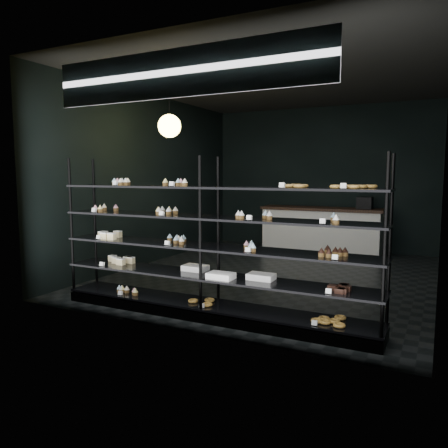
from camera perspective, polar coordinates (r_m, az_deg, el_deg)
name	(u,v)px	position (r m, az deg, el deg)	size (l,w,h in m)	color
room	(275,180)	(7.34, 6.74, 5.69)	(5.01, 6.01, 3.20)	black
display_shelf	(208,265)	(5.19, -2.10, -5.40)	(4.00, 0.50, 1.91)	black
signage	(180,73)	(4.81, -5.71, 19.06)	(3.30, 0.05, 0.50)	#0D1F41
pendant_lamp	(169,126)	(7.03, -7.14, 12.59)	(0.36, 0.36, 0.91)	black
service_counter	(322,229)	(9.76, 12.64, -0.68)	(2.61, 0.65, 1.23)	silver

